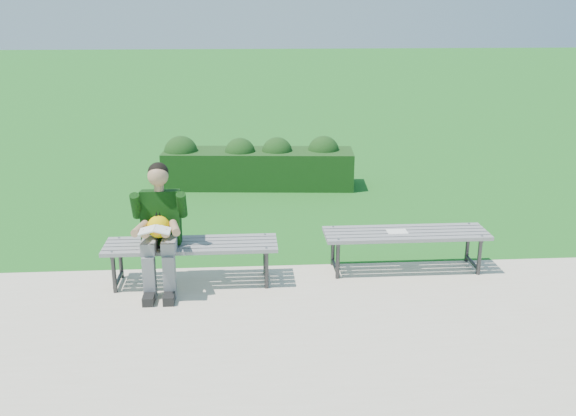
# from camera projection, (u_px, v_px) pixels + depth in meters

# --- Properties ---
(ground) EXTENTS (80.00, 80.00, 0.00)m
(ground) POSITION_uv_depth(u_px,v_px,m) (292.00, 267.00, 7.31)
(ground) COLOR #1E721C
(ground) RESTS_ON ground
(walkway) EXTENTS (30.00, 3.50, 0.02)m
(walkway) POSITION_uv_depth(u_px,v_px,m) (307.00, 343.00, 5.64)
(walkway) COLOR beige
(walkway) RESTS_ON ground
(hedge) EXTENTS (3.12, 1.02, 0.84)m
(hedge) POSITION_uv_depth(u_px,v_px,m) (257.00, 164.00, 10.48)
(hedge) COLOR #143717
(hedge) RESTS_ON ground
(bench_left) EXTENTS (1.80, 0.50, 0.46)m
(bench_left) POSITION_uv_depth(u_px,v_px,m) (191.00, 248.00, 6.72)
(bench_left) COLOR gray
(bench_left) RESTS_ON walkway
(bench_right) EXTENTS (1.80, 0.50, 0.46)m
(bench_right) POSITION_uv_depth(u_px,v_px,m) (406.00, 236.00, 7.07)
(bench_right) COLOR gray
(bench_right) RESTS_ON walkway
(seated_boy) EXTENTS (0.56, 0.76, 1.31)m
(seated_boy) POSITION_uv_depth(u_px,v_px,m) (160.00, 225.00, 6.52)
(seated_boy) COLOR slate
(seated_boy) RESTS_ON walkway
(paper_sheet) EXTENTS (0.22, 0.16, 0.01)m
(paper_sheet) POSITION_uv_depth(u_px,v_px,m) (397.00, 232.00, 7.04)
(paper_sheet) COLOR white
(paper_sheet) RESTS_ON bench_right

